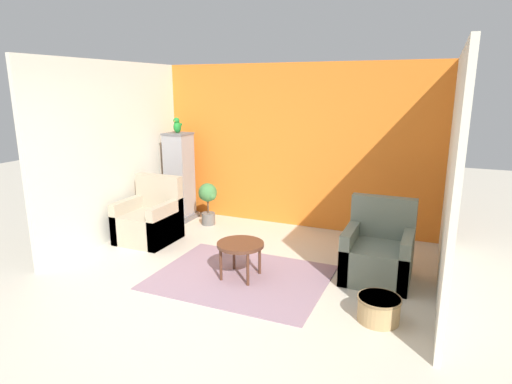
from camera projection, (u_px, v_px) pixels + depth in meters
ground_plane at (196, 311)px, 4.42m from camera, size 20.00×20.00×0.00m
wall_back_accent at (295, 147)px, 6.90m from camera, size 4.66×0.06×2.62m
wall_left at (115, 152)px, 6.37m from camera, size 0.06×3.11×2.62m
wall_right at (452, 177)px, 4.60m from camera, size 0.06×3.11×2.62m
area_rug at (241, 277)px, 5.19m from camera, size 2.05×1.57×0.01m
coffee_table at (240, 247)px, 5.10m from camera, size 0.57×0.57×0.45m
armchair_left at (150, 221)px, 6.40m from camera, size 0.77×0.77×0.95m
armchair_right at (378, 254)px, 5.11m from camera, size 0.77×0.77×0.95m
birdcage at (180, 178)px, 7.35m from camera, size 0.48×0.48×1.50m
parrot at (177, 126)px, 7.14m from camera, size 0.12×0.22×0.26m
potted_plant at (208, 198)px, 7.10m from camera, size 0.34×0.31×0.71m
wicker_basket at (379, 308)px, 4.20m from camera, size 0.43×0.43×0.25m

